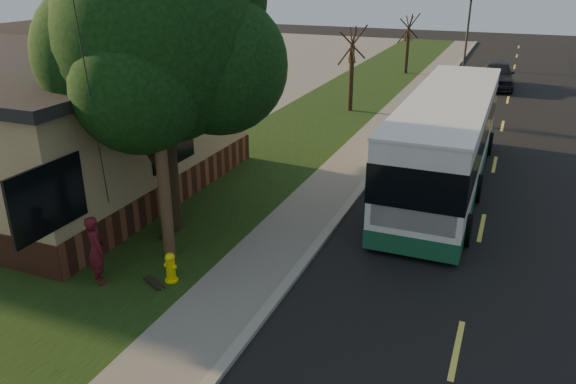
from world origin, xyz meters
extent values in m
plane|color=black|center=(0.00, 0.00, 0.00)|extent=(120.00, 120.00, 0.00)
cube|color=black|center=(4.00, 10.00, 0.01)|extent=(8.00, 80.00, 0.01)
cube|color=gray|center=(0.00, 10.00, 0.06)|extent=(0.25, 80.00, 0.12)
cube|color=slate|center=(-1.00, 10.00, 0.04)|extent=(2.00, 80.00, 0.08)
cube|color=black|center=(-4.50, 10.00, 0.04)|extent=(5.00, 80.00, 0.07)
cube|color=slate|center=(-14.50, 10.00, 0.02)|extent=(15.00, 80.00, 0.04)
cylinder|color=yellow|center=(-2.60, 0.00, 0.35)|extent=(0.22, 0.22, 0.55)
sphere|color=yellow|center=(-2.60, 0.00, 0.69)|extent=(0.24, 0.24, 0.24)
cylinder|color=yellow|center=(-2.60, 0.00, 0.47)|extent=(0.30, 0.10, 0.10)
cylinder|color=yellow|center=(-2.60, 0.00, 0.47)|extent=(0.10, 0.18, 0.10)
cylinder|color=yellow|center=(-2.60, 0.00, 0.09)|extent=(0.32, 0.32, 0.04)
cylinder|color=#473321|center=(-3.30, 1.00, 4.57)|extent=(0.30, 0.30, 9.00)
cylinder|color=#2D2D30|center=(-4.20, -0.10, 3.80)|extent=(2.52, 3.21, 7.60)
cylinder|color=black|center=(-4.20, 2.50, 2.07)|extent=(0.56, 0.56, 4.00)
sphere|color=black|center=(-4.20, 2.50, 5.27)|extent=(5.20, 5.20, 5.20)
sphere|color=black|center=(-2.80, 3.10, 4.67)|extent=(3.60, 3.60, 3.60)
sphere|color=black|center=(-5.40, 2.10, 4.97)|extent=(3.80, 3.80, 3.80)
sphere|color=black|center=(-3.90, 1.20, 4.37)|extent=(3.20, 3.20, 3.20)
sphere|color=black|center=(-4.80, 3.90, 5.67)|extent=(3.40, 3.40, 3.40)
cylinder|color=black|center=(-3.50, 18.00, 1.72)|extent=(0.24, 0.24, 3.30)
cylinder|color=black|center=(-3.50, 18.00, 3.37)|extent=(1.38, 0.57, 2.01)
cylinder|color=black|center=(-3.50, 18.00, 3.37)|extent=(0.74, 1.21, 1.58)
cylinder|color=black|center=(-3.50, 18.00, 3.37)|extent=(0.65, 1.05, 1.95)
cylinder|color=black|center=(-3.50, 18.00, 3.37)|extent=(1.28, 0.53, 1.33)
cylinder|color=black|center=(-3.50, 18.00, 3.37)|extent=(0.75, 1.21, 1.70)
cylinder|color=black|center=(-3.00, 30.00, 1.58)|extent=(0.24, 0.24, 3.03)
cylinder|color=black|center=(-3.00, 30.00, 3.10)|extent=(1.38, 0.57, 2.01)
cylinder|color=black|center=(-3.00, 30.00, 3.10)|extent=(0.74, 1.21, 1.58)
cylinder|color=black|center=(-3.00, 30.00, 3.10)|extent=(0.65, 1.05, 1.95)
cylinder|color=black|center=(-3.00, 30.00, 3.10)|extent=(1.28, 0.53, 1.33)
cylinder|color=black|center=(-3.00, 30.00, 3.10)|extent=(0.75, 1.21, 1.70)
cylinder|color=#2D2D30|center=(0.50, 34.00, 2.75)|extent=(0.16, 0.16, 5.50)
imported|color=black|center=(0.50, 34.00, 4.50)|extent=(0.18, 0.22, 1.10)
cube|color=silver|center=(2.43, 8.99, 1.80)|extent=(2.43, 11.65, 2.62)
cube|color=#185533|center=(2.43, 8.99, 0.44)|extent=(2.45, 11.67, 0.53)
cube|color=black|center=(2.43, 8.99, 1.99)|extent=(2.47, 11.69, 1.07)
cube|color=black|center=(2.43, 3.20, 1.65)|extent=(2.13, 0.06, 1.55)
cube|color=yellow|center=(2.43, 3.21, 2.96)|extent=(1.55, 0.06, 0.34)
cube|color=#FFF2CC|center=(1.70, 3.19, 0.53)|extent=(0.24, 0.04, 0.15)
cube|color=#FFF2CC|center=(3.16, 3.19, 0.53)|extent=(0.24, 0.04, 0.15)
cube|color=silver|center=(2.43, 8.99, 3.13)|extent=(2.48, 11.70, 0.08)
cylinder|color=black|center=(1.22, 4.72, 0.45)|extent=(0.27, 0.89, 0.89)
cylinder|color=black|center=(3.64, 4.72, 0.45)|extent=(0.27, 0.89, 0.89)
cylinder|color=black|center=(1.22, 8.02, 0.45)|extent=(0.27, 0.89, 0.89)
cylinder|color=black|center=(3.64, 8.02, 0.45)|extent=(0.27, 0.89, 0.89)
cylinder|color=black|center=(1.22, 13.26, 0.45)|extent=(0.27, 0.89, 0.89)
cylinder|color=black|center=(3.64, 13.26, 0.45)|extent=(0.27, 0.89, 0.89)
imported|color=#511019|center=(-4.15, -0.67, 0.92)|extent=(0.74, 0.66, 1.69)
cube|color=black|center=(-4.05, 2.16, 0.14)|extent=(0.22, 0.88, 0.02)
cylinder|color=silver|center=(-4.05, 1.85, 0.10)|extent=(0.20, 0.06, 0.06)
cylinder|color=silver|center=(-4.05, 2.47, 0.10)|extent=(0.20, 0.06, 0.06)
cube|color=black|center=(-2.89, -0.30, 0.13)|extent=(0.73, 0.48, 0.02)
cylinder|color=silver|center=(-2.66, -0.41, 0.09)|extent=(0.11, 0.17, 0.05)
cylinder|color=silver|center=(-3.12, -0.19, 0.09)|extent=(0.11, 0.17, 0.05)
cube|color=black|center=(-9.22, 7.11, 0.71)|extent=(1.94, 1.77, 1.35)
cube|color=black|center=(-9.22, 7.11, 1.43)|extent=(2.01, 1.85, 0.09)
imported|color=black|center=(3.12, 27.38, 0.82)|extent=(2.30, 4.95, 1.64)
camera|label=1|loc=(4.36, -9.68, 7.04)|focal=35.00mm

